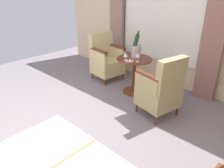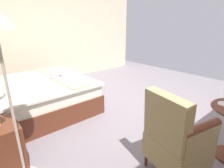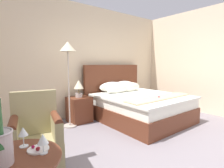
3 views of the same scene
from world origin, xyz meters
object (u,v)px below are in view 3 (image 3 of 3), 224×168
(wine_glass_near_bucket, at_px, (43,139))
(bed, at_px, (137,104))
(armchair_by_window, at_px, (36,138))
(wine_glass_near_edge, at_px, (23,133))
(nightstand, at_px, (79,109))
(floor_lamp_brass, at_px, (68,56))
(snack_plate, at_px, (38,149))
(bedside_lamp, at_px, (79,86))

(wine_glass_near_bucket, bearing_deg, bed, 31.35)
(wine_glass_near_bucket, relative_size, armchair_by_window, 0.15)
(bed, relative_size, wine_glass_near_bucket, 14.20)
(bed, relative_size, wine_glass_near_edge, 13.13)
(bed, bearing_deg, nightstand, 150.75)
(floor_lamp_brass, xyz_separation_m, snack_plate, (-1.18, -2.06, -0.79))
(wine_glass_near_edge, distance_m, snack_plate, 0.18)
(bedside_lamp, relative_size, floor_lamp_brass, 0.22)
(bed, relative_size, nightstand, 3.64)
(floor_lamp_brass, relative_size, snack_plate, 11.34)
(snack_plate, distance_m, armchair_by_window, 0.83)
(nightstand, bearing_deg, floor_lamp_brass, -152.13)
(bed, bearing_deg, bedside_lamp, 150.75)
(floor_lamp_brass, xyz_separation_m, wine_glass_near_edge, (-1.25, -1.93, -0.69))
(floor_lamp_brass, relative_size, armchair_by_window, 1.78)
(bedside_lamp, relative_size, wine_glass_near_bucket, 2.72)
(wine_glass_near_bucket, bearing_deg, bedside_lamp, 57.36)
(wine_glass_near_bucket, distance_m, wine_glass_near_edge, 0.22)
(floor_lamp_brass, xyz_separation_m, wine_glass_near_bucket, (-1.16, -2.13, -0.70))
(floor_lamp_brass, xyz_separation_m, armchair_by_window, (-1.00, -1.28, -1.02))
(wine_glass_near_edge, bearing_deg, snack_plate, -60.75)
(wine_glass_near_edge, relative_size, snack_plate, 1.01)
(bedside_lamp, bearing_deg, nightstand, 0.00)
(bedside_lamp, xyz_separation_m, wine_glass_near_bucket, (-1.47, -2.29, -0.04))
(nightstand, bearing_deg, snack_plate, -123.78)
(wine_glass_near_edge, height_order, armchair_by_window, armchair_by_window)
(bed, bearing_deg, wine_glass_near_bucket, -148.65)
(bedside_lamp, distance_m, floor_lamp_brass, 0.75)
(bedside_lamp, bearing_deg, armchair_by_window, -132.08)
(snack_plate, bearing_deg, bedside_lamp, 56.22)
(nightstand, bearing_deg, wine_glass_near_edge, -126.62)
(floor_lamp_brass, distance_m, armchair_by_window, 1.92)
(floor_lamp_brass, distance_m, wine_glass_near_edge, 2.40)
(bedside_lamp, bearing_deg, snack_plate, -123.78)
(bedside_lamp, bearing_deg, floor_lamp_brass, -152.13)
(bed, distance_m, nightstand, 1.37)
(bedside_lamp, xyz_separation_m, floor_lamp_brass, (-0.31, -0.16, 0.66))
(nightstand, height_order, bedside_lamp, bedside_lamp)
(wine_glass_near_edge, bearing_deg, armchair_by_window, 68.86)
(wine_glass_near_edge, xyz_separation_m, armchair_by_window, (0.25, 0.65, -0.34))
(snack_plate, height_order, armchair_by_window, armchair_by_window)
(armchair_by_window, bearing_deg, snack_plate, -103.07)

